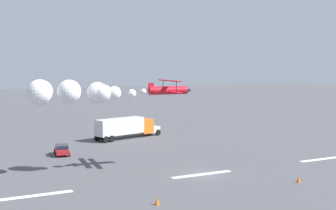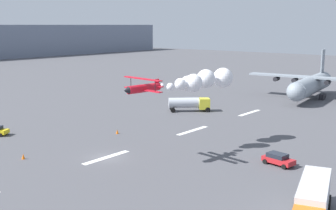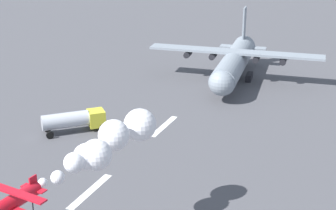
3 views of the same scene
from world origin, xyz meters
TOP-DOWN VIEW (x-y plane):
  - runway_stripe_4 at (19.65, 0.00)m, footprint 8.00×0.90m
  - runway_stripe_5 at (39.30, 0.00)m, footprint 8.00×0.90m
  - cargo_transport_plane at (62.65, -3.08)m, footprint 27.08×31.01m
  - stunt_biplane_red at (12.55, -6.62)m, footprint 20.27×6.81m
  - fuel_tanker_truck at (32.71, 10.39)m, footprint 7.64×7.79m

SIDE VIEW (x-z plane):
  - runway_stripe_4 at x=19.65m, z-range 0.00..0.01m
  - runway_stripe_5 at x=39.30m, z-range 0.00..0.01m
  - fuel_tanker_truck at x=32.71m, z-range 0.29..3.19m
  - cargo_transport_plane at x=62.65m, z-range -2.24..9.25m
  - stunt_biplane_red at x=12.55m, z-range 8.30..11.32m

